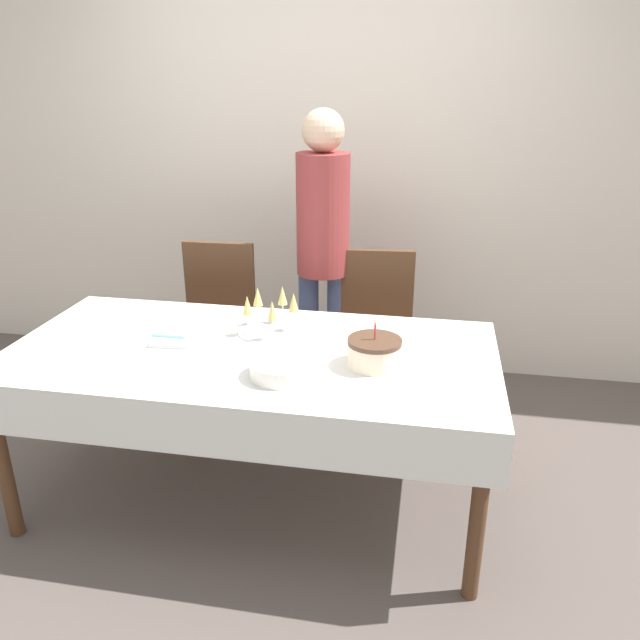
% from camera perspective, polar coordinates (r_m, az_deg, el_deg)
% --- Properties ---
extents(ground_plane, '(12.00, 12.00, 0.00)m').
position_cam_1_polar(ground_plane, '(2.97, -5.73, -15.85)').
color(ground_plane, '#564C47').
extents(wall_back, '(8.00, 0.05, 2.70)m').
position_cam_1_polar(wall_back, '(3.91, -0.02, 14.91)').
color(wall_back, silver).
rests_on(wall_back, ground_plane).
extents(dining_table, '(2.01, 0.97, 0.74)m').
position_cam_1_polar(dining_table, '(2.63, -6.25, -4.65)').
color(dining_table, white).
rests_on(dining_table, ground_plane).
extents(dining_chair_far_left, '(0.43, 0.43, 0.94)m').
position_cam_1_polar(dining_chair_far_left, '(3.52, -9.48, -0.22)').
color(dining_chair_far_left, '#51331E').
rests_on(dining_chair_far_left, ground_plane).
extents(dining_chair_far_right, '(0.46, 0.46, 0.94)m').
position_cam_1_polar(dining_chair_far_right, '(3.33, 5.02, -1.25)').
color(dining_chair_far_right, '#51331E').
rests_on(dining_chair_far_right, ground_plane).
extents(birthday_cake, '(0.21, 0.21, 0.18)m').
position_cam_1_polar(birthday_cake, '(2.42, 4.99, -2.95)').
color(birthday_cake, beige).
rests_on(birthday_cake, dining_table).
extents(champagne_tray, '(0.32, 0.32, 0.18)m').
position_cam_1_polar(champagne_tray, '(2.74, -4.46, 0.52)').
color(champagne_tray, silver).
rests_on(champagne_tray, dining_table).
extents(plate_stack_main, '(0.24, 0.24, 0.06)m').
position_cam_1_polar(plate_stack_main, '(2.35, -3.48, -4.41)').
color(plate_stack_main, silver).
rests_on(plate_stack_main, dining_table).
extents(plate_stack_dessert, '(0.21, 0.21, 0.03)m').
position_cam_1_polar(plate_stack_dessert, '(2.55, -1.38, -2.57)').
color(plate_stack_dessert, white).
rests_on(plate_stack_dessert, dining_table).
extents(cake_knife, '(0.28, 0.14, 0.00)m').
position_cam_1_polar(cake_knife, '(2.29, 7.51, -6.11)').
color(cake_knife, silver).
rests_on(cake_knife, dining_table).
extents(fork_pile, '(0.17, 0.07, 0.02)m').
position_cam_1_polar(fork_pile, '(2.68, -13.58, -2.12)').
color(fork_pile, silver).
rests_on(fork_pile, dining_table).
extents(napkin_pile, '(0.15, 0.15, 0.01)m').
position_cam_1_polar(napkin_pile, '(2.82, -13.15, -0.90)').
color(napkin_pile, '#8CC6E0').
rests_on(napkin_pile, dining_table).
extents(person_standing, '(0.28, 0.28, 1.65)m').
position_cam_1_polar(person_standing, '(3.33, 0.27, 7.56)').
color(person_standing, '#3F4C72').
rests_on(person_standing, ground_plane).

